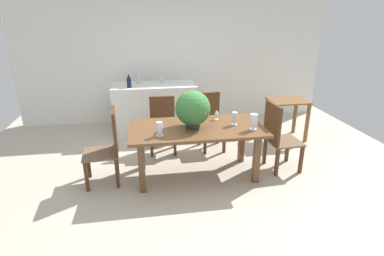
% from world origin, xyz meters
% --- Properties ---
extents(ground_plane, '(7.04, 7.04, 0.00)m').
position_xyz_m(ground_plane, '(0.00, 0.00, 0.00)').
color(ground_plane, '#BCB29E').
extents(back_wall, '(6.40, 0.10, 2.60)m').
position_xyz_m(back_wall, '(0.00, 2.60, 1.30)').
color(back_wall, white).
rests_on(back_wall, ground).
extents(dining_table, '(1.84, 0.96, 0.74)m').
position_xyz_m(dining_table, '(0.00, 0.01, 0.64)').
color(dining_table, brown).
rests_on(dining_table, ground).
extents(chair_head_end, '(0.50, 0.49, 1.04)m').
position_xyz_m(chair_head_end, '(-1.20, 0.02, 0.56)').
color(chair_head_end, '#4C2D19').
rests_on(chair_head_end, ground).
extents(chair_foot_end, '(0.49, 0.49, 1.02)m').
position_xyz_m(chair_foot_end, '(1.20, 0.00, 0.55)').
color(chair_foot_end, '#4C2D19').
rests_on(chair_foot_end, ground).
extents(chair_far_right, '(0.43, 0.49, 0.94)m').
position_xyz_m(chair_far_right, '(0.41, 0.98, 0.51)').
color(chair_far_right, '#4C2D19').
rests_on(chair_far_right, ground).
extents(chair_far_left, '(0.48, 0.45, 0.92)m').
position_xyz_m(chair_far_left, '(-0.41, 0.97, 0.51)').
color(chair_far_left, '#4C2D19').
rests_on(chair_far_left, ground).
extents(flower_centerpiece, '(0.47, 0.47, 0.51)m').
position_xyz_m(flower_centerpiece, '(-0.05, 0.01, 1.00)').
color(flower_centerpiece, '#333338').
rests_on(flower_centerpiece, dining_table).
extents(crystal_vase_left, '(0.10, 0.10, 0.19)m').
position_xyz_m(crystal_vase_left, '(-0.52, -0.24, 0.84)').
color(crystal_vase_left, silver).
rests_on(crystal_vase_left, dining_table).
extents(crystal_vase_center_near, '(0.08, 0.08, 0.19)m').
position_xyz_m(crystal_vase_center_near, '(0.53, -0.00, 0.85)').
color(crystal_vase_center_near, silver).
rests_on(crystal_vase_center_near, dining_table).
extents(crystal_vase_right, '(0.10, 0.10, 0.22)m').
position_xyz_m(crystal_vase_right, '(0.73, -0.22, 0.87)').
color(crystal_vase_right, silver).
rests_on(crystal_vase_right, dining_table).
extents(wine_glass, '(0.07, 0.07, 0.15)m').
position_xyz_m(wine_glass, '(0.34, 0.27, 0.85)').
color(wine_glass, silver).
rests_on(wine_glass, dining_table).
extents(kitchen_counter, '(1.57, 0.70, 0.94)m').
position_xyz_m(kitchen_counter, '(-0.49, 1.86, 0.47)').
color(kitchen_counter, silver).
rests_on(kitchen_counter, ground).
extents(wine_bottle_amber, '(0.08, 0.08, 0.23)m').
position_xyz_m(wine_bottle_amber, '(-0.94, 1.68, 1.04)').
color(wine_bottle_amber, '#0F1E38').
rests_on(wine_bottle_amber, kitchen_counter).
extents(wine_bottle_tall, '(0.07, 0.07, 0.24)m').
position_xyz_m(wine_bottle_tall, '(-0.79, 1.96, 1.04)').
color(wine_bottle_tall, '#B2BFB7').
rests_on(wine_bottle_tall, kitchen_counter).
extents(wine_bottle_green, '(0.07, 0.07, 0.26)m').
position_xyz_m(wine_bottle_green, '(-0.33, 2.01, 1.04)').
color(wine_bottle_green, '#B2BFB7').
rests_on(wine_bottle_green, kitchen_counter).
extents(side_table, '(0.67, 0.54, 0.74)m').
position_xyz_m(side_table, '(1.88, 1.14, 0.56)').
color(side_table, brown).
rests_on(side_table, ground).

